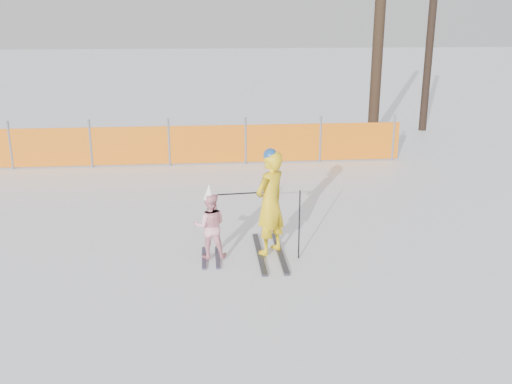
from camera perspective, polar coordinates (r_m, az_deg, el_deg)
The scene contains 6 objects.
ground at distance 9.30m, azimuth 0.29°, elevation -6.81°, with size 120.00×120.00×0.00m, color white.
adult at distance 9.20m, azimuth 1.42°, elevation -1.13°, with size 0.73×1.68×1.80m.
child at distance 9.17m, azimuth -4.62°, elevation -3.33°, with size 0.53×0.85×1.27m.
ski_poles at distance 9.12m, azimuth 2.06°, elevation -2.10°, with size 1.32×0.21×1.16m.
safety_fence at distance 15.15m, azimuth -12.22°, elevation 4.57°, with size 14.17×0.06×1.25m.
tree_trunks at distance 18.76m, azimuth 13.87°, elevation 15.25°, with size 2.48×1.73×7.03m.
Camera 1 is at (-0.83, -8.45, 3.81)m, focal length 40.00 mm.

